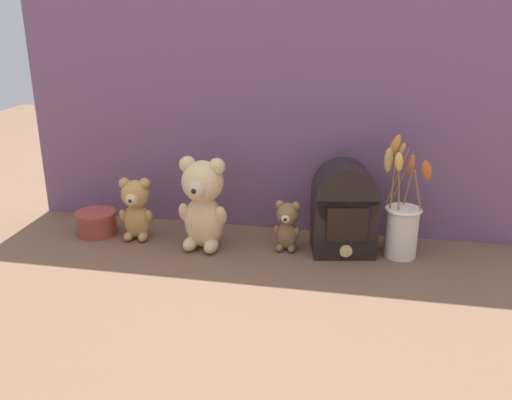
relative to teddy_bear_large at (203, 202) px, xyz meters
name	(u,v)px	position (x,y,z in m)	size (l,w,h in m)	color
ground_plane	(255,249)	(0.14, 0.01, -0.13)	(4.00, 4.00, 0.00)	brown
backdrop_wall	(266,96)	(0.14, 0.18, 0.25)	(1.41, 0.02, 0.77)	#704C70
teddy_bear_large	(203,202)	(0.00, 0.00, 0.00)	(0.13, 0.13, 0.25)	#DBBC84
teddy_bear_medium	(136,207)	(-0.20, 0.02, -0.04)	(0.10, 0.09, 0.18)	tan
teddy_bear_small	(287,224)	(0.22, 0.03, -0.06)	(0.07, 0.07, 0.14)	olive
flower_vase	(402,222)	(0.51, 0.05, -0.04)	(0.12, 0.14, 0.31)	silver
vintage_radio	(344,208)	(0.37, 0.05, -0.01)	(0.18, 0.15, 0.24)	black
decorative_tin_tall	(97,223)	(-0.33, 0.03, -0.10)	(0.11, 0.11, 0.07)	#993D33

